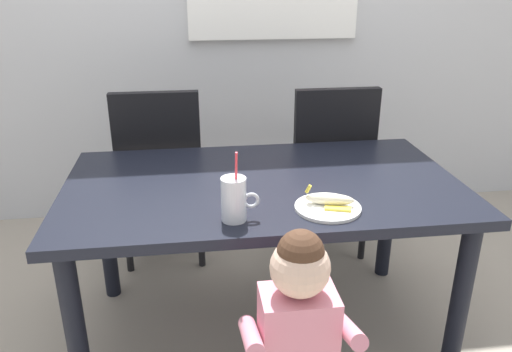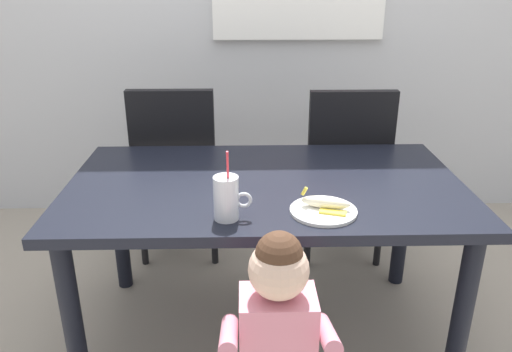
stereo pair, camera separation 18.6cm
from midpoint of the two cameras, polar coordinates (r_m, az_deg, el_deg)
ground_plane at (r=2.35m, az=-1.68°, el=-16.97°), size 24.00×24.00×0.00m
dining_table at (r=2.01m, az=-1.88°, el=-3.01°), size 1.54×0.88×0.72m
dining_chair_left at (r=2.66m, az=-12.76°, el=0.98°), size 0.44×0.44×0.96m
dining_chair_right at (r=2.68m, az=6.18°, el=1.58°), size 0.44×0.44×0.96m
toddler_standing at (r=1.52m, az=1.13°, el=-16.83°), size 0.33×0.24×0.84m
milk_cup at (r=1.65m, az=-5.73°, el=-2.98°), size 0.13×0.08×0.25m
snack_plate at (r=1.75m, az=5.13°, el=-3.66°), size 0.23×0.23×0.01m
peeled_banana at (r=1.75m, az=5.42°, el=-2.75°), size 0.18×0.13×0.07m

